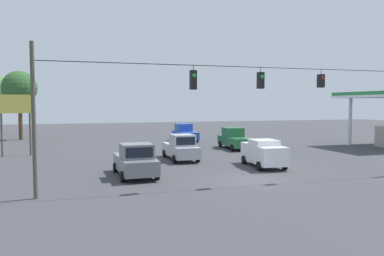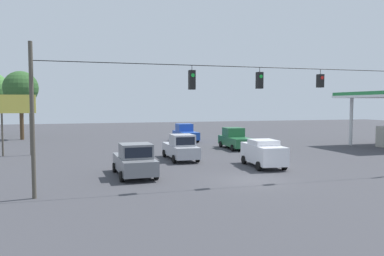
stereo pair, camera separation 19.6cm
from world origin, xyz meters
The scene contains 13 objects.
ground_plane centered at (0.00, 0.00, 0.00)m, with size 140.00×140.00×0.00m, color #3D3D42.
overhead_signal_span centered at (0.12, 0.90, 4.60)m, with size 24.17×0.38×7.55m.
pickup_truck_silver_withflow_mid centered at (1.96, -9.17, 0.98)m, with size 2.15×5.28×2.12m.
pickup_truck_green_oncoming_far centered at (-5.29, -14.88, 0.98)m, with size 2.32×5.33×2.12m.
pickup_truck_grey_parked_shoulder centered at (6.54, -3.30, 0.98)m, with size 2.44×5.14×2.12m.
sedan_white_crossing_near centered at (-2.93, -4.16, 1.03)m, with size 2.40×4.71×1.98m.
pickup_truck_blue_oncoming_deep centered at (-2.46, -23.58, 0.97)m, with size 2.31×5.08×2.12m.
traffic_cone_nearest centered at (6.46, -3.77, 0.28)m, with size 0.43×0.43×0.57m, color orange.
traffic_cone_second centered at (6.51, -6.59, 0.28)m, with size 0.43×0.43×0.57m, color orange.
traffic_cone_third centered at (6.51, -9.22, 0.28)m, with size 0.43×0.43×0.57m, color orange.
traffic_cone_fourth centered at (6.46, -11.84, 0.28)m, with size 0.43×0.43×0.57m, color orange.
roadside_billboard centered at (15.18, -15.56, 3.94)m, with size 3.26×0.16×5.38m.
tree_horizon_right centered at (16.97, -31.55, 6.51)m, with size 4.28×4.28×8.72m.
Camera 2 is at (9.76, 20.23, 4.60)m, focal length 35.00 mm.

